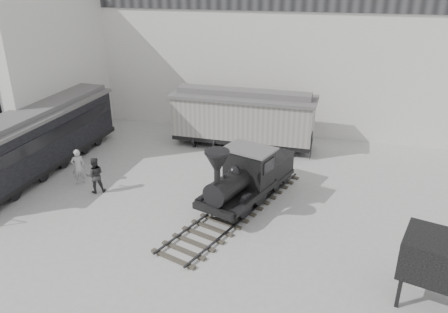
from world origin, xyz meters
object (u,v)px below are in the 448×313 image
(locomotive, at_px, (245,180))
(boxcar, at_px, (243,117))
(coal_hopper, at_px, (439,263))
(visitor_b, at_px, (95,175))
(passenger_coach, at_px, (40,138))
(visitor_a, at_px, (78,167))

(locomotive, distance_m, boxcar, 7.52)
(locomotive, bearing_deg, coal_hopper, -15.13)
(locomotive, height_order, boxcar, boxcar)
(locomotive, xyz_separation_m, visitor_b, (-7.49, -0.75, -0.34))
(passenger_coach, bearing_deg, visitor_a, -18.93)
(visitor_b, height_order, coal_hopper, coal_hopper)
(visitor_a, height_order, visitor_b, visitor_a)
(locomotive, distance_m, visitor_b, 7.53)
(boxcar, bearing_deg, visitor_b, -124.56)
(boxcar, height_order, passenger_coach, boxcar)
(passenger_coach, distance_m, visitor_a, 3.23)
(locomotive, xyz_separation_m, coal_hopper, (7.52, -5.04, 0.36))
(visitor_b, xyz_separation_m, coal_hopper, (15.00, -4.29, 0.70))
(visitor_a, bearing_deg, coal_hopper, 127.13)
(visitor_a, height_order, coal_hopper, coal_hopper)
(visitor_a, bearing_deg, visitor_b, 118.08)
(visitor_a, distance_m, visitor_b, 1.49)
(locomotive, bearing_deg, visitor_b, -155.56)
(boxcar, relative_size, visitor_a, 4.69)
(locomotive, distance_m, visitor_a, 8.83)
(passenger_coach, distance_m, visitor_b, 4.68)
(locomotive, height_order, coal_hopper, locomotive)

